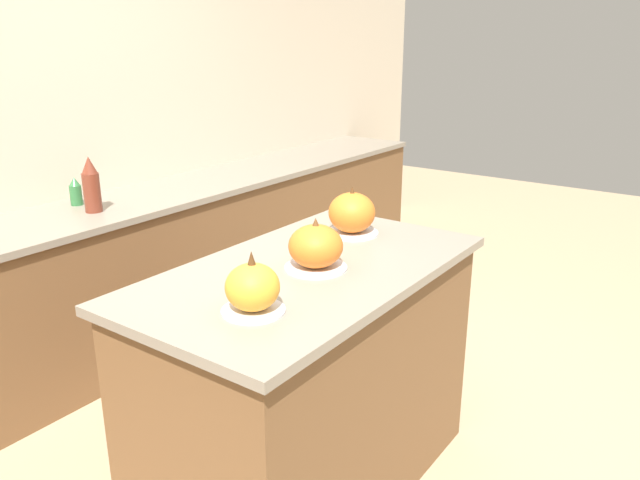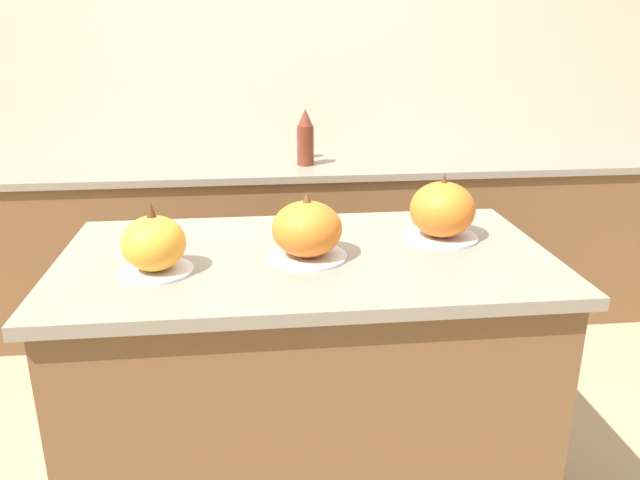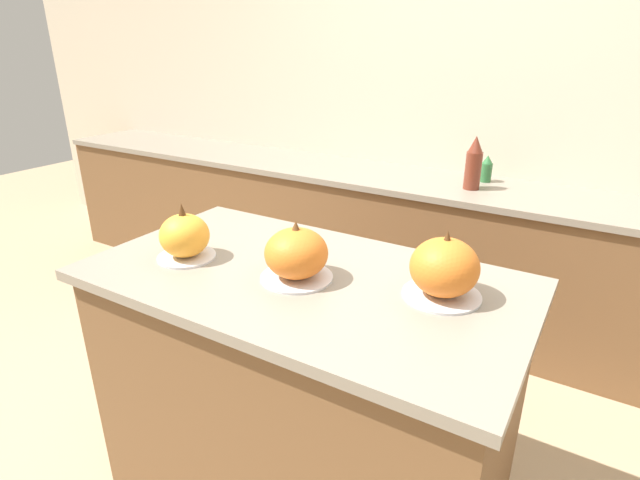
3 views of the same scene
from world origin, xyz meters
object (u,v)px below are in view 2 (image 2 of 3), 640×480
object	(u,v)px
pumpkin_cake_left	(154,245)
bottle_tall	(305,138)
pumpkin_cake_right	(442,211)
pumpkin_cake_center	(308,230)
bottle_short	(308,144)

from	to	relation	value
pumpkin_cake_left	bottle_tall	size ratio (longest dim) A/B	0.69
pumpkin_cake_right	bottle_tall	world-z (taller)	bottle_tall
pumpkin_cake_center	pumpkin_cake_left	bearing A→B (deg)	-171.32
bottle_tall	pumpkin_cake_center	bearing A→B (deg)	-94.82
pumpkin_cake_center	bottle_tall	distance (m)	1.51
bottle_short	bottle_tall	bearing A→B (deg)	-98.49
pumpkin_cake_center	bottle_tall	world-z (taller)	bottle_tall
pumpkin_cake_center	bottle_short	size ratio (longest dim) A/B	1.50
pumpkin_cake_left	pumpkin_cake_center	world-z (taller)	pumpkin_cake_left
pumpkin_cake_center	pumpkin_cake_right	distance (m)	0.44
bottle_tall	bottle_short	world-z (taller)	bottle_tall
pumpkin_cake_left	bottle_short	bearing A→B (deg)	72.08
pumpkin_cake_left	bottle_tall	world-z (taller)	bottle_tall
pumpkin_cake_left	pumpkin_cake_right	xyz separation A→B (m)	(0.83, 0.18, 0.01)
bottle_short	pumpkin_cake_left	bearing A→B (deg)	-107.92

